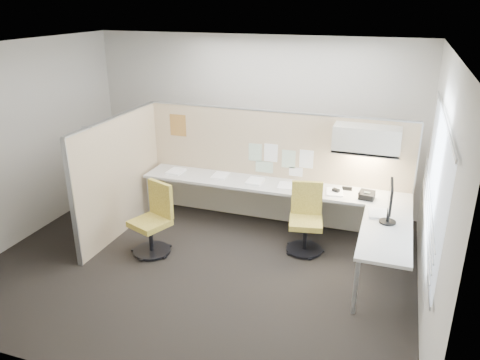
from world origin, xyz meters
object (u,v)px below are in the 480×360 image
at_px(desk, 290,199).
at_px(monitor, 390,201).
at_px(phone, 366,195).
at_px(chair_right, 306,220).
at_px(chair_left, 154,221).

xyz_separation_m(desk, monitor, (1.37, -0.63, 0.43)).
distance_m(desk, phone, 1.07).
bearing_deg(phone, monitor, -58.14).
height_order(desk, phone, phone).
height_order(desk, monitor, monitor).
bearing_deg(monitor, phone, 22.11).
bearing_deg(desk, monitor, -24.83).
bearing_deg(monitor, chair_right, 71.08).
height_order(chair_right, phone, chair_right).
xyz_separation_m(chair_left, monitor, (3.03, 0.42, 0.57)).
bearing_deg(phone, desk, -170.18).
xyz_separation_m(desk, chair_right, (0.30, -0.32, -0.16)).
relative_size(desk, chair_left, 4.08).
xyz_separation_m(chair_right, phone, (0.76, 0.37, 0.34)).
xyz_separation_m(chair_right, monitor, (1.07, -0.31, 0.58)).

